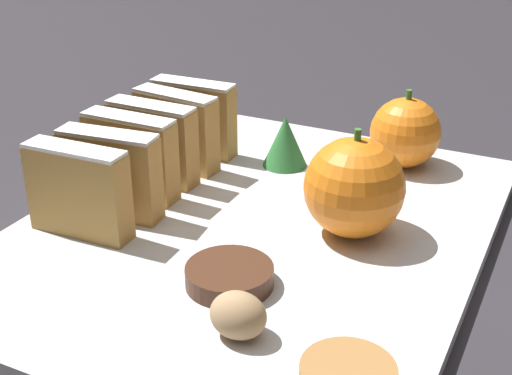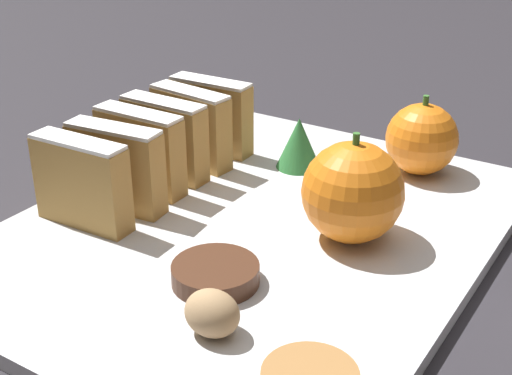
{
  "view_description": "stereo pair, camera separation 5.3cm",
  "coord_description": "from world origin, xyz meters",
  "px_view_note": "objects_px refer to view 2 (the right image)",
  "views": [
    {
      "loc": [
        0.21,
        -0.43,
        0.27
      ],
      "look_at": [
        0.0,
        0.0,
        0.04
      ],
      "focal_mm": 50.0,
      "sensor_mm": 36.0,
      "label": 1
    },
    {
      "loc": [
        0.26,
        -0.4,
        0.27
      ],
      "look_at": [
        0.0,
        0.0,
        0.04
      ],
      "focal_mm": 50.0,
      "sensor_mm": 36.0,
      "label": 2
    }
  ],
  "objects_px": {
    "orange_far": "(422,139)",
    "chocolate_cookie": "(215,274)",
    "orange_near": "(353,192)",
    "walnut": "(212,313)"
  },
  "relations": [
    {
      "from": "chocolate_cookie",
      "to": "orange_near",
      "type": "bearing_deg",
      "value": 64.72
    },
    {
      "from": "orange_far",
      "to": "chocolate_cookie",
      "type": "xyz_separation_m",
      "value": [
        -0.05,
        -0.24,
        -0.02
      ]
    },
    {
      "from": "orange_near",
      "to": "orange_far",
      "type": "xyz_separation_m",
      "value": [
        -0.0,
        0.14,
        -0.01
      ]
    },
    {
      "from": "orange_near",
      "to": "chocolate_cookie",
      "type": "relative_size",
      "value": 1.41
    },
    {
      "from": "orange_near",
      "to": "walnut",
      "type": "xyz_separation_m",
      "value": [
        -0.02,
        -0.15,
        -0.02
      ]
    },
    {
      "from": "orange_far",
      "to": "walnut",
      "type": "distance_m",
      "value": 0.29
    },
    {
      "from": "walnut",
      "to": "chocolate_cookie",
      "type": "xyz_separation_m",
      "value": [
        -0.03,
        0.04,
        -0.01
      ]
    },
    {
      "from": "orange_far",
      "to": "chocolate_cookie",
      "type": "distance_m",
      "value": 0.25
    },
    {
      "from": "orange_near",
      "to": "orange_far",
      "type": "height_order",
      "value": "orange_near"
    },
    {
      "from": "orange_near",
      "to": "walnut",
      "type": "height_order",
      "value": "orange_near"
    }
  ]
}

